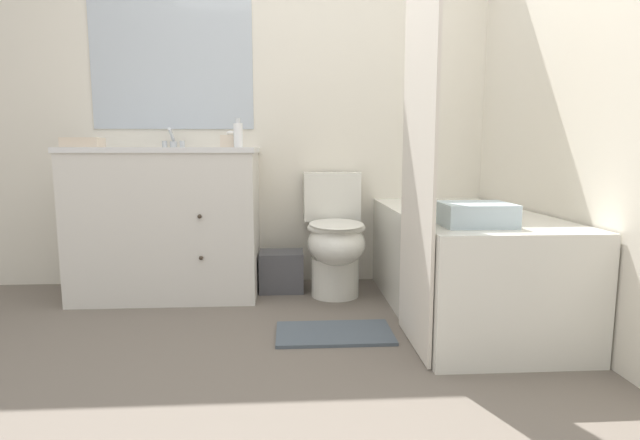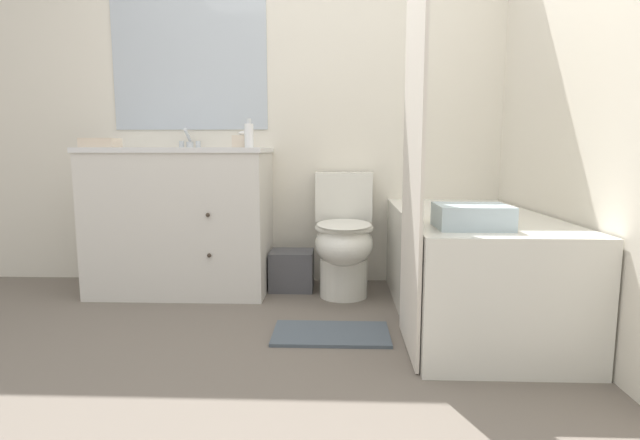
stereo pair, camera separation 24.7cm
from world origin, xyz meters
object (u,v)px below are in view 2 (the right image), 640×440
Objects in this scene: toilet at (344,238)px; bath_mat at (331,334)px; sink_faucet at (189,142)px; soap_dispenser at (249,135)px; bathtub at (469,266)px; vanity_cabinet at (182,219)px; wastebasket at (292,270)px; hand_towel_folded at (100,143)px; bath_towel_folded at (472,216)px; tissue_box at (243,141)px.

toilet is 1.33× the size of bath_mat.
sink_faucet is 0.49m from soap_dispenser.
toilet is 4.31× the size of soap_dispenser.
bathtub is at bearing -31.19° from toilet.
bath_mat is at bearing -38.52° from vanity_cabinet.
soap_dispenser is at bearing -2.97° from vanity_cabinet.
wastebasket reaches higher than bath_mat.
toilet is 1.53m from hand_towel_folded.
hand_towel_folded is 0.67× the size of bath_towel_folded.
bath_towel_folded is (0.86, -0.99, 0.48)m from wastebasket.
bath_mat is (0.51, -0.73, -0.97)m from soap_dispenser.
tissue_box is 0.69× the size of soap_dispenser.
bathtub is at bearing 21.66° from bath_mat.
sink_faucet is at bearing 166.30° from wastebasket.
toilet is at bearing 84.59° from bath_mat.
soap_dispenser reaches higher than tissue_box.
tissue_box is (-0.30, 0.01, 0.81)m from wastebasket.
vanity_cabinet is at bearing -176.52° from wastebasket.
hand_towel_folded is (-1.08, -0.23, 0.80)m from wastebasket.
sink_faucet is (-0.00, 0.21, 0.47)m from vanity_cabinet.
bath_mat is (0.94, -0.75, -0.45)m from vanity_cabinet.
toilet is (1.01, -0.28, -0.58)m from sink_faucet.
toilet is 2.48× the size of bath_towel_folded.
toilet is 2.72× the size of wastebasket.
sink_faucet is at bearing 142.93° from bath_towel_folded.
bath_towel_folded reaches higher than wastebasket.
vanity_cabinet is at bearing 176.04° from toilet.
soap_dispenser reaches higher than toilet.
vanity_cabinet reaches higher than wastebasket.
wastebasket is at bearing 108.37° from bath_mat.
soap_dispenser is 1.31m from bath_mat.
vanity_cabinet is 3.98× the size of wastebasket.
wastebasket is at bearing 152.68° from bathtub.
tissue_box reaches higher than vanity_cabinet.
tissue_box reaches higher than wastebasket.
bath_towel_folded is at bearing -37.07° from sink_faucet.
sink_faucet reaches higher than bath_mat.
sink_faucet is 0.19× the size of toilet.
soap_dispenser is (0.05, -0.08, 0.04)m from tissue_box.
vanity_cabinet reaches higher than bath_mat.
bathtub is at bearing -22.04° from sink_faucet.
wastebasket is 0.89m from soap_dispenser.
hand_towel_folded reaches higher than toilet.
toilet is at bearing 4.66° from hand_towel_folded.
toilet is 0.87m from tissue_box.
hand_towel_folded reaches higher than bath_towel_folded.
vanity_cabinet is 3.64× the size of bath_towel_folded.
soap_dispenser is at bearing -165.48° from wastebasket.
vanity_cabinet is 0.76m from wastebasket.
sink_faucet is 0.71× the size of hand_towel_folded.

